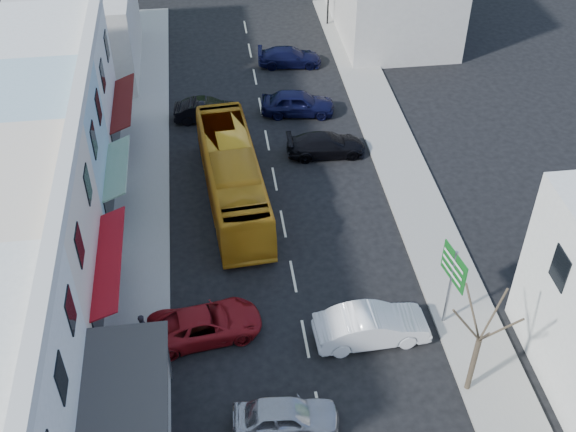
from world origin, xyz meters
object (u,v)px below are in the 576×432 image
object	(u,v)px
bus	(233,178)
car_white	(371,328)
street_tree	(479,340)
direction_sign	(450,289)
car_silver	(286,416)
car_red	(205,324)
pedestrian_left	(143,327)

from	to	relation	value
bus	car_white	size ratio (longest dim) A/B	2.64
bus	street_tree	size ratio (longest dim) A/B	1.83
direction_sign	car_silver	bearing A→B (deg)	-160.10
car_white	car_red	distance (m)	7.38
car_white	pedestrian_left	xyz separation A→B (m)	(-9.98, 1.11, 0.30)
pedestrian_left	direction_sign	size ratio (longest dim) A/B	0.39
bus	car_red	world-z (taller)	bus
car_white	street_tree	xyz separation A→B (m)	(3.41, -3.23, 2.46)
car_white	direction_sign	xyz separation A→B (m)	(3.51, 0.51, 1.51)
bus	car_white	distance (m)	12.02
car_red	car_silver	bearing A→B (deg)	-158.47
car_red	street_tree	bearing A→B (deg)	-120.34
direction_sign	street_tree	world-z (taller)	street_tree
bus	car_silver	distance (m)	14.84
car_white	pedestrian_left	bearing A→B (deg)	81.27
bus	street_tree	world-z (taller)	street_tree
pedestrian_left	street_tree	xyz separation A→B (m)	(13.39, -4.34, 2.16)
street_tree	bus	bearing A→B (deg)	122.08
car_white	street_tree	bearing A→B (deg)	-135.82
car_red	car_white	bearing A→B (deg)	-107.21
pedestrian_left	street_tree	size ratio (longest dim) A/B	0.27
pedestrian_left	direction_sign	distance (m)	13.55
pedestrian_left	direction_sign	world-z (taller)	direction_sign
car_silver	car_white	bearing A→B (deg)	-43.12
car_white	pedestrian_left	distance (m)	10.05
car_red	pedestrian_left	distance (m)	2.71
car_silver	street_tree	size ratio (longest dim) A/B	0.70
bus	car_silver	size ratio (longest dim) A/B	2.64
car_silver	pedestrian_left	size ratio (longest dim) A/B	2.59
street_tree	car_silver	bearing A→B (deg)	-173.97
car_red	bus	bearing A→B (deg)	-19.32
car_white	car_silver	bearing A→B (deg)	130.67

